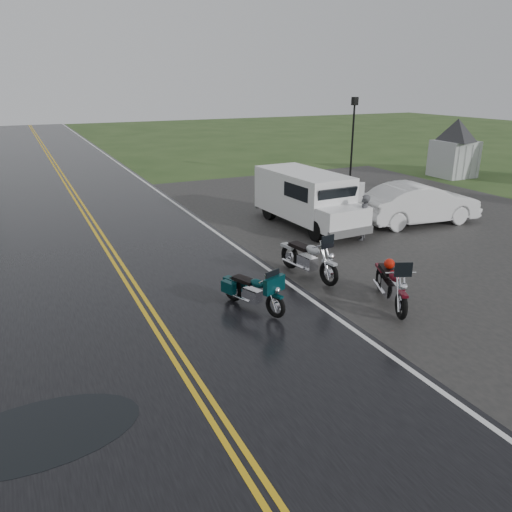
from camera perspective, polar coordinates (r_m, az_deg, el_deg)
The scene contains 11 objects.
ground at distance 10.33m, azimuth -9.37°, elevation -10.86°, with size 120.00×120.00×0.00m, color #2D471E.
road at distance 19.48m, azimuth -17.97°, elevation 3.14°, with size 8.00×100.00×0.04m, color black.
parking_pad at distance 19.76m, azimuth 17.95°, elevation 3.35°, with size 14.00×24.00×0.03m, color black.
visitor_center at distance 30.54m, azimuth 21.97°, elevation 12.87°, with size 16.00×10.00×4.80m, color #A8AAAD, non-canonical shape.
motorcycle_red at distance 11.62m, azimuth 16.38°, elevation -4.27°, with size 0.80×2.20×1.30m, color #510914, non-canonical shape.
motorcycle_teal at distance 11.26m, azimuth 2.25°, elevation -4.72°, with size 0.69×1.91×1.13m, color #042D31, non-canonical shape.
motorcycle_silver at distance 13.07m, azimuth 8.38°, elevation -0.90°, with size 0.83×2.27×1.34m, color #AFB2B7, non-canonical shape.
van_white at distance 16.78m, azimuth 7.01°, elevation 4.98°, with size 1.95×5.21×2.05m, color white, non-canonical shape.
person_at_van at distance 17.25m, azimuth 12.17°, elevation 4.23°, with size 0.57×0.37×1.55m, color #48484D.
sedan_white at distance 19.85m, azimuth 18.09°, elevation 5.64°, with size 1.62×4.64×1.53m, color silver.
lamp_post_far_right at distance 28.05m, azimuth 10.97°, elevation 13.02°, with size 0.38×0.38×4.41m, color black, non-canonical shape.
Camera 1 is at (-2.34, -8.64, 5.16)m, focal length 35.00 mm.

